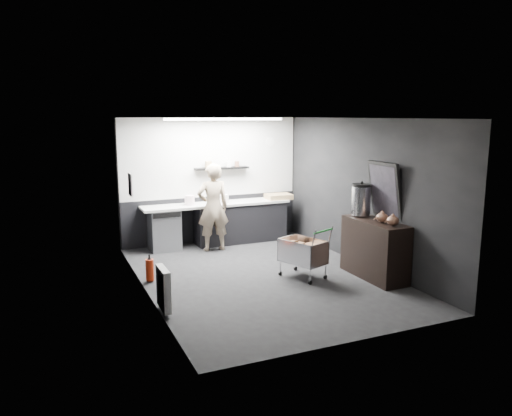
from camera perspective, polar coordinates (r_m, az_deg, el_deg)
name	(u,v)px	position (r m, az deg, el deg)	size (l,w,h in m)	color
floor	(263,276)	(8.72, 0.79, -7.81)	(5.50, 5.50, 0.00)	black
ceiling	(263,118)	(8.27, 0.84, 10.22)	(5.50, 5.50, 0.00)	white
wall_back	(211,180)	(10.93, -5.12, 3.18)	(5.50, 5.50, 0.00)	black
wall_front	(358,235)	(6.04, 11.60, -3.06)	(5.50, 5.50, 0.00)	black
wall_left	(144,208)	(7.80, -12.71, -0.04)	(5.50, 5.50, 0.00)	black
wall_right	(362,192)	(9.38, 12.03, 1.76)	(5.50, 5.50, 0.00)	black
kitchen_wall_panel	(211,157)	(10.86, -5.13, 5.78)	(3.95, 0.02, 1.70)	beige
dado_panel	(212,219)	(11.05, -5.02, -1.21)	(3.95, 0.02, 1.00)	black
floating_shelf	(222,168)	(10.84, -3.92, 4.57)	(1.20, 0.22, 0.04)	black
wall_clock	(270,142)	(11.35, 1.64, 7.54)	(0.20, 0.20, 0.03)	silver
poster	(130,185)	(9.04, -14.20, 2.62)	(0.02, 0.30, 0.40)	silver
poster_red_band	(130,181)	(9.03, -14.19, 3.06)	(0.01, 0.22, 0.10)	red
radiator	(163,289)	(7.21, -10.53, -9.06)	(0.10, 0.50, 0.60)	silver
ceiling_strip	(225,119)	(9.99, -3.59, 10.09)	(2.40, 0.20, 0.04)	white
prep_counter	(223,223)	(10.82, -3.81, -1.68)	(3.20, 0.61, 0.90)	black
person	(213,207)	(10.20, -4.94, 0.08)	(0.66, 0.43, 1.80)	beige
shopping_cart	(303,253)	(8.59, 5.36, -5.16)	(0.76, 0.99, 0.90)	silver
sideboard	(374,241)	(8.77, 13.35, -3.74)	(0.57, 1.32, 1.98)	black
fire_extinguisher	(150,269)	(8.57, -12.05, -6.84)	(0.14, 0.14, 0.45)	red
cardboard_box	(279,196)	(11.18, 2.60, 1.33)	(0.55, 0.42, 0.11)	#9B7E52
pink_tub	(190,200)	(10.50, -7.59, 0.89)	(0.20, 0.20, 0.20)	white
white_container	(223,199)	(10.67, -3.76, 1.06)	(0.20, 0.16, 0.18)	silver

